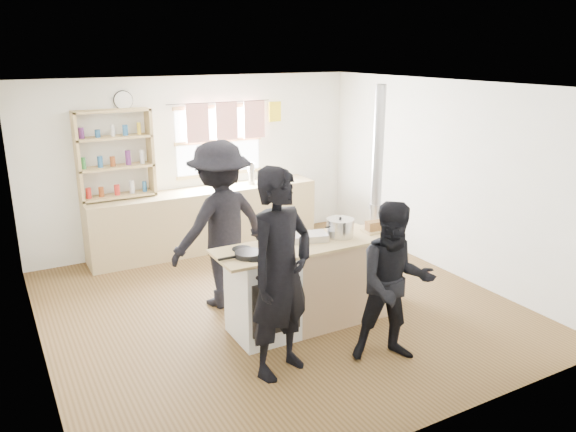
# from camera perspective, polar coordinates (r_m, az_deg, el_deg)

# --- Properties ---
(ground) EXTENTS (5.00, 5.00, 0.01)m
(ground) POSITION_cam_1_polar(r_m,az_deg,el_deg) (6.61, -1.17, -9.11)
(ground) COLOR brown
(ground) RESTS_ON ground
(back_counter) EXTENTS (3.40, 0.55, 0.90)m
(back_counter) POSITION_cam_1_polar(r_m,az_deg,el_deg) (8.34, -8.32, -0.35)
(back_counter) COLOR tan
(back_counter) RESTS_ON ground
(shelving_unit) EXTENTS (1.00, 0.28, 1.20)m
(shelving_unit) POSITION_cam_1_polar(r_m,az_deg,el_deg) (7.89, -17.17, 6.04)
(shelving_unit) COLOR tan
(shelving_unit) RESTS_ON back_counter
(thermos) EXTENTS (0.10, 0.10, 0.32)m
(thermos) POSITION_cam_1_polar(r_m,az_deg,el_deg) (8.47, -3.75, 4.31)
(thermos) COLOR silver
(thermos) RESTS_ON back_counter
(cooking_island) EXTENTS (1.97, 0.64, 0.93)m
(cooking_island) POSITION_cam_1_polar(r_m,az_deg,el_deg) (6.04, 2.48, -6.78)
(cooking_island) COLOR silver
(cooking_island) RESTS_ON ground
(skillet_greens) EXTENTS (0.27, 0.27, 0.05)m
(skillet_greens) POSITION_cam_1_polar(r_m,az_deg,el_deg) (5.46, -4.04, -3.87)
(skillet_greens) COLOR black
(skillet_greens) RESTS_ON cooking_island
(roast_tray) EXTENTS (0.43, 0.34, 0.07)m
(roast_tray) POSITION_cam_1_polar(r_m,az_deg,el_deg) (5.91, 2.14, -2.09)
(roast_tray) COLOR silver
(roast_tray) RESTS_ON cooking_island
(stockpot_stove) EXTENTS (0.25, 0.25, 0.20)m
(stockpot_stove) POSITION_cam_1_polar(r_m,az_deg,el_deg) (5.83, -1.53, -1.86)
(stockpot_stove) COLOR #B1B1B4
(stockpot_stove) RESTS_ON cooking_island
(stockpot_counter) EXTENTS (0.30, 0.30, 0.22)m
(stockpot_counter) POSITION_cam_1_polar(r_m,az_deg,el_deg) (6.02, 5.31, -1.20)
(stockpot_counter) COLOR silver
(stockpot_counter) RESTS_ON cooking_island
(bread_board) EXTENTS (0.30, 0.22, 0.12)m
(bread_board) POSITION_cam_1_polar(r_m,az_deg,el_deg) (6.25, 8.91, -1.12)
(bread_board) COLOR tan
(bread_board) RESTS_ON cooking_island
(flue_heater) EXTENTS (0.35, 0.35, 2.50)m
(flue_heater) POSITION_cam_1_polar(r_m,az_deg,el_deg) (6.66, 8.70, -3.04)
(flue_heater) COLOR black
(flue_heater) RESTS_ON ground
(person_near_left) EXTENTS (0.81, 0.66, 1.93)m
(person_near_left) POSITION_cam_1_polar(r_m,az_deg,el_deg) (4.97, -0.74, -5.89)
(person_near_left) COLOR black
(person_near_left) RESTS_ON ground
(person_near_right) EXTENTS (0.93, 0.85, 1.56)m
(person_near_right) POSITION_cam_1_polar(r_m,az_deg,el_deg) (5.34, 10.77, -6.71)
(person_near_right) COLOR black
(person_near_right) RESTS_ON ground
(person_far) EXTENTS (1.37, 0.98, 1.91)m
(person_far) POSITION_cam_1_polar(r_m,az_deg,el_deg) (6.38, -6.88, -0.89)
(person_far) COLOR black
(person_far) RESTS_ON ground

